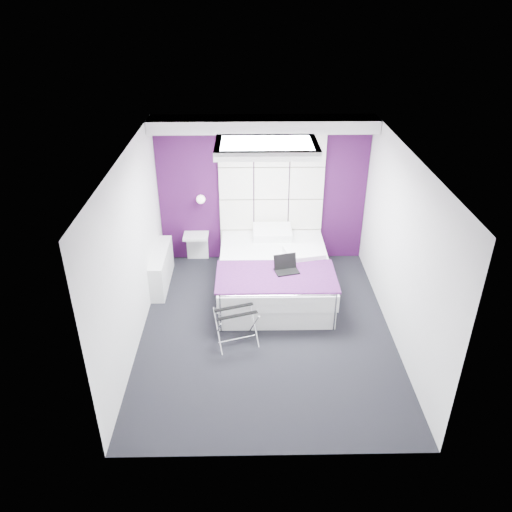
{
  "coord_description": "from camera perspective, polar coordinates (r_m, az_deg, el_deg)",
  "views": [
    {
      "loc": [
        -0.25,
        -5.84,
        4.47
      ],
      "look_at": [
        -0.14,
        0.35,
        1.04
      ],
      "focal_mm": 35.0,
      "sensor_mm": 36.0,
      "label": 1
    }
  ],
  "objects": [
    {
      "name": "nightstand",
      "position": [
        8.84,
        -6.89,
        2.3
      ],
      "size": [
        0.43,
        0.34,
        0.05
      ],
      "primitive_type": "cube",
      "color": "white",
      "rests_on": "wall_back"
    },
    {
      "name": "ceiling",
      "position": [
        6.14,
        1.42,
        11.26
      ],
      "size": [
        4.4,
        4.4,
        0.0
      ],
      "primitive_type": "plane",
      "rotation": [
        3.14,
        0.0,
        0.0
      ],
      "color": "white",
      "rests_on": "wall_back"
    },
    {
      "name": "accent_wall",
      "position": [
        8.64,
        0.74,
        7.47
      ],
      "size": [
        3.58,
        0.02,
        2.58
      ],
      "primitive_type": "cube",
      "color": "#370D3A",
      "rests_on": "wall_back"
    },
    {
      "name": "wall_back",
      "position": [
        8.65,
        0.74,
        7.49
      ],
      "size": [
        3.6,
        0.0,
        3.6
      ],
      "primitive_type": "plane",
      "rotation": [
        1.57,
        0.0,
        0.0
      ],
      "color": "white",
      "rests_on": "floor"
    },
    {
      "name": "radiator",
      "position": [
        8.39,
        -10.74,
        -1.35
      ],
      "size": [
        0.22,
        1.2,
        0.6
      ],
      "primitive_type": "cube",
      "color": "white",
      "rests_on": "floor"
    },
    {
      "name": "headboard",
      "position": [
        8.65,
        1.75,
        6.55
      ],
      "size": [
        1.8,
        0.08,
        2.3
      ],
      "primitive_type": null,
      "color": "white",
      "rests_on": "wall_back"
    },
    {
      "name": "skylight",
      "position": [
        6.73,
        1.21,
        12.41
      ],
      "size": [
        1.36,
        0.86,
        0.12
      ],
      "primitive_type": null,
      "color": "white",
      "rests_on": "ceiling"
    },
    {
      "name": "wall_lamp",
      "position": [
        8.58,
        -6.31,
        6.56
      ],
      "size": [
        0.15,
        0.15,
        0.15
      ],
      "primitive_type": "sphere",
      "color": "white",
      "rests_on": "wall_back"
    },
    {
      "name": "bed",
      "position": [
        8.06,
        2.07,
        -1.99
      ],
      "size": [
        1.79,
        2.17,
        0.76
      ],
      "color": "white",
      "rests_on": "floor"
    },
    {
      "name": "soffit",
      "position": [
        8.04,
        0.85,
        14.81
      ],
      "size": [
        3.58,
        0.5,
        0.2
      ],
      "primitive_type": "cube",
      "color": "white",
      "rests_on": "wall_back"
    },
    {
      "name": "floor",
      "position": [
        7.36,
        1.18,
        -8.41
      ],
      "size": [
        4.4,
        4.4,
        0.0
      ],
      "primitive_type": "plane",
      "color": "black",
      "rests_on": "ground"
    },
    {
      "name": "wall_right",
      "position": [
        6.95,
        16.28,
        0.63
      ],
      "size": [
        0.0,
        4.4,
        4.4
      ],
      "primitive_type": "plane",
      "rotation": [
        1.57,
        0.0,
        -1.57
      ],
      "color": "white",
      "rests_on": "floor"
    },
    {
      "name": "wall_left",
      "position": [
        6.82,
        -14.0,
        0.39
      ],
      "size": [
        0.0,
        4.4,
        4.4
      ],
      "primitive_type": "plane",
      "rotation": [
        1.57,
        0.0,
        1.57
      ],
      "color": "white",
      "rests_on": "floor"
    },
    {
      "name": "laptop",
      "position": [
        7.55,
        3.51,
        -1.23
      ],
      "size": [
        0.35,
        0.25,
        0.25
      ],
      "rotation": [
        0.0,
        0.0,
        0.25
      ],
      "color": "black",
      "rests_on": "bed"
    },
    {
      "name": "luggage_rack",
      "position": [
        6.97,
        -2.27,
        -8.09
      ],
      "size": [
        0.55,
        0.4,
        0.54
      ],
      "rotation": [
        0.0,
        0.0,
        0.31
      ],
      "color": "silver",
      "rests_on": "floor"
    }
  ]
}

